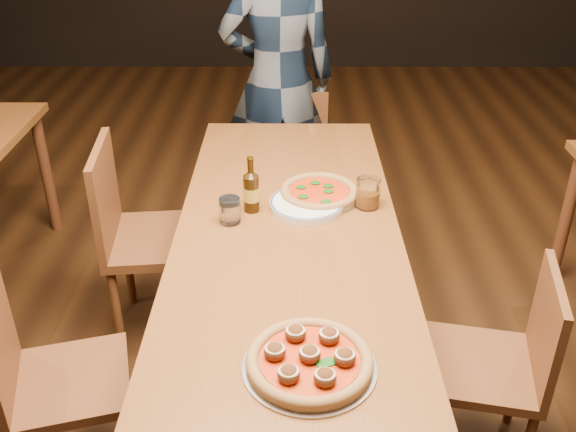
{
  "coord_description": "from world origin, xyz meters",
  "views": [
    {
      "loc": [
        0.01,
        -1.99,
        1.92
      ],
      "look_at": [
        0.0,
        -0.05,
        0.82
      ],
      "focal_mm": 40.0,
      "sensor_mm": 36.0,
      "label": 1
    }
  ],
  "objects_px": {
    "chair_main_sw": "(160,238)",
    "beer_bottle": "(251,192)",
    "table_main": "(288,243)",
    "chair_main_e": "(481,365)",
    "plate_stack": "(307,205)",
    "water_glass": "(230,210)",
    "chair_main_nw": "(70,381)",
    "amber_glass": "(368,193)",
    "pizza_margherita": "(319,193)",
    "diner": "(278,81)",
    "pizza_meatball": "(310,360)",
    "chair_end": "(293,171)"
  },
  "relations": [
    {
      "from": "table_main",
      "to": "amber_glass",
      "type": "bearing_deg",
      "value": 26.49
    },
    {
      "from": "chair_main_e",
      "to": "plate_stack",
      "type": "bearing_deg",
      "value": -117.81
    },
    {
      "from": "chair_end",
      "to": "plate_stack",
      "type": "xyz_separation_m",
      "value": [
        0.05,
        -1.03,
        0.35
      ]
    },
    {
      "from": "chair_main_sw",
      "to": "amber_glass",
      "type": "xyz_separation_m",
      "value": [
        0.86,
        -0.22,
        0.33
      ]
    },
    {
      "from": "diner",
      "to": "chair_end",
      "type": "bearing_deg",
      "value": 106.6
    },
    {
      "from": "pizza_meatball",
      "to": "amber_glass",
      "type": "relative_size",
      "value": 3.12
    },
    {
      "from": "chair_main_sw",
      "to": "diner",
      "type": "bearing_deg",
      "value": -32.61
    },
    {
      "from": "chair_main_e",
      "to": "pizza_margherita",
      "type": "distance_m",
      "value": 0.86
    },
    {
      "from": "chair_end",
      "to": "beer_bottle",
      "type": "distance_m",
      "value": 1.14
    },
    {
      "from": "plate_stack",
      "to": "diner",
      "type": "xyz_separation_m",
      "value": [
        -0.13,
        1.21,
        0.09
      ]
    },
    {
      "from": "table_main",
      "to": "water_glass",
      "type": "distance_m",
      "value": 0.24
    },
    {
      "from": "chair_main_sw",
      "to": "plate_stack",
      "type": "distance_m",
      "value": 0.73
    },
    {
      "from": "pizza_meatball",
      "to": "plate_stack",
      "type": "xyz_separation_m",
      "value": [
        0.01,
        0.86,
        -0.01
      ]
    },
    {
      "from": "chair_main_sw",
      "to": "beer_bottle",
      "type": "relative_size",
      "value": 4.44
    },
    {
      "from": "table_main",
      "to": "chair_end",
      "type": "bearing_deg",
      "value": 88.92
    },
    {
      "from": "beer_bottle",
      "to": "amber_glass",
      "type": "bearing_deg",
      "value": 4.49
    },
    {
      "from": "chair_end",
      "to": "beer_bottle",
      "type": "relative_size",
      "value": 3.89
    },
    {
      "from": "table_main",
      "to": "chair_main_e",
      "type": "distance_m",
      "value": 0.79
    },
    {
      "from": "chair_main_sw",
      "to": "plate_stack",
      "type": "relative_size",
      "value": 3.4
    },
    {
      "from": "chair_main_sw",
      "to": "plate_stack",
      "type": "bearing_deg",
      "value": -115.94
    },
    {
      "from": "chair_main_nw",
      "to": "diner",
      "type": "relative_size",
      "value": 0.48
    },
    {
      "from": "diner",
      "to": "beer_bottle",
      "type": "bearing_deg",
      "value": 79.01
    },
    {
      "from": "chair_end",
      "to": "pizza_margherita",
      "type": "relative_size",
      "value": 2.54
    },
    {
      "from": "chair_end",
      "to": "plate_stack",
      "type": "height_order",
      "value": "chair_end"
    },
    {
      "from": "plate_stack",
      "to": "beer_bottle",
      "type": "xyz_separation_m",
      "value": [
        -0.21,
        -0.02,
        0.06
      ]
    },
    {
      "from": "chair_main_nw",
      "to": "diner",
      "type": "bearing_deg",
      "value": -35.86
    },
    {
      "from": "chair_main_e",
      "to": "water_glass",
      "type": "xyz_separation_m",
      "value": [
        -0.87,
        0.37,
        0.39
      ]
    },
    {
      "from": "table_main",
      "to": "beer_bottle",
      "type": "bearing_deg",
      "value": 139.87
    },
    {
      "from": "pizza_margherita",
      "to": "amber_glass",
      "type": "bearing_deg",
      "value": -21.5
    },
    {
      "from": "chair_main_nw",
      "to": "chair_main_sw",
      "type": "distance_m",
      "value": 0.81
    },
    {
      "from": "pizza_meatball",
      "to": "beer_bottle",
      "type": "bearing_deg",
      "value": 103.08
    },
    {
      "from": "chair_main_sw",
      "to": "beer_bottle",
      "type": "height_order",
      "value": "beer_bottle"
    },
    {
      "from": "chair_end",
      "to": "pizza_meatball",
      "type": "height_order",
      "value": "chair_end"
    },
    {
      "from": "chair_main_nw",
      "to": "water_glass",
      "type": "xyz_separation_m",
      "value": [
        0.51,
        0.46,
        0.39
      ]
    },
    {
      "from": "chair_main_sw",
      "to": "chair_main_e",
      "type": "height_order",
      "value": "chair_main_sw"
    },
    {
      "from": "chair_main_nw",
      "to": "diner",
      "type": "xyz_separation_m",
      "value": [
        0.66,
        1.77,
        0.45
      ]
    },
    {
      "from": "beer_bottle",
      "to": "chair_main_nw",
      "type": "bearing_deg",
      "value": -136.95
    },
    {
      "from": "pizza_meatball",
      "to": "water_glass",
      "type": "relative_size",
      "value": 3.7
    },
    {
      "from": "water_glass",
      "to": "table_main",
      "type": "bearing_deg",
      "value": -7.87
    },
    {
      "from": "table_main",
      "to": "diner",
      "type": "height_order",
      "value": "diner"
    },
    {
      "from": "table_main",
      "to": "chair_end",
      "type": "height_order",
      "value": "chair_end"
    },
    {
      "from": "chair_main_e",
      "to": "pizza_meatball",
      "type": "bearing_deg",
      "value": -45.93
    },
    {
      "from": "chair_main_nw",
      "to": "amber_glass",
      "type": "height_order",
      "value": "amber_glass"
    },
    {
      "from": "beer_bottle",
      "to": "diner",
      "type": "relative_size",
      "value": 0.12
    },
    {
      "from": "chair_main_nw",
      "to": "plate_stack",
      "type": "xyz_separation_m",
      "value": [
        0.79,
        0.56,
        0.35
      ]
    },
    {
      "from": "pizza_meatball",
      "to": "amber_glass",
      "type": "height_order",
      "value": "amber_glass"
    },
    {
      "from": "plate_stack",
      "to": "water_glass",
      "type": "distance_m",
      "value": 0.3
    },
    {
      "from": "chair_main_sw",
      "to": "pizza_margherita",
      "type": "relative_size",
      "value": 2.9
    },
    {
      "from": "chair_main_nw",
      "to": "chair_main_e",
      "type": "distance_m",
      "value": 1.38
    },
    {
      "from": "pizza_margherita",
      "to": "diner",
      "type": "xyz_separation_m",
      "value": [
        -0.18,
        1.12,
        0.08
      ]
    }
  ]
}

